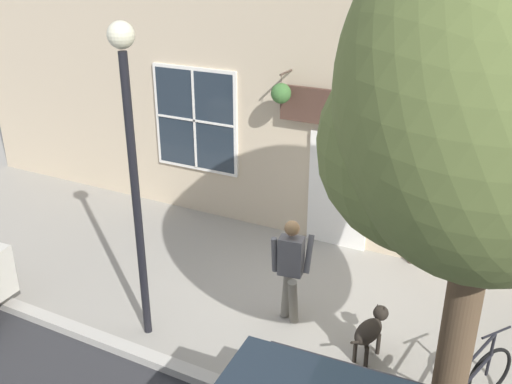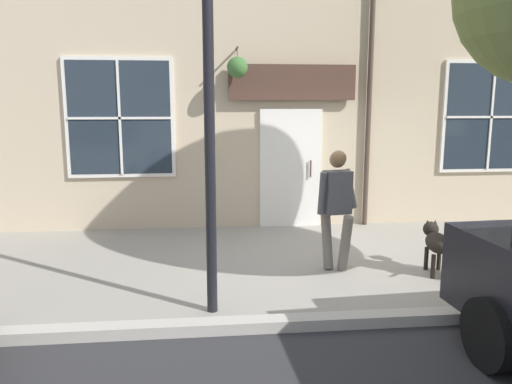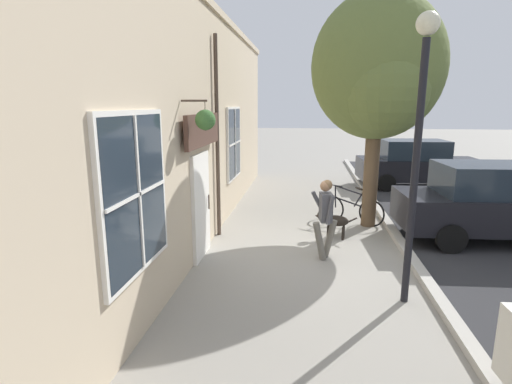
{
  "view_description": "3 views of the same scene",
  "coord_description": "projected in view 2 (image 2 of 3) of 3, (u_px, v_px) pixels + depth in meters",
  "views": [
    {
      "loc": [
        6.67,
        2.48,
        5.05
      ],
      "look_at": [
        -1.3,
        -1.63,
        1.13
      ],
      "focal_mm": 40.0,
      "sensor_mm": 36.0,
      "label": 1
    },
    {
      "loc": [
        6.55,
        -1.98,
        2.2
      ],
      "look_at": [
        -0.09,
        -1.28,
        1.01
      ],
      "focal_mm": 35.0,
      "sensor_mm": 36.0,
      "label": 2
    },
    {
      "loc": [
        -0.1,
        -7.93,
        3.02
      ],
      "look_at": [
        -0.97,
        -1.12,
        1.51
      ],
      "focal_mm": 28.0,
      "sensor_mm": 36.0,
      "label": 3
    }
  ],
  "objects": [
    {
      "name": "pedestrian_walking",
      "position": [
        337.0,
        200.0,
        6.52
      ],
      "size": [
        0.56,
        0.55,
        1.61
      ],
      "color": "#6B665B",
      "rests_on": "ground_plane"
    },
    {
      "name": "street_lamp",
      "position": [
        208.0,
        37.0,
        4.86
      ],
      "size": [
        0.32,
        0.32,
        4.26
      ],
      "color": "black",
      "rests_on": "ground_plane"
    },
    {
      "name": "ground_plane",
      "position": [
        347.0,
        262.0,
        7.01
      ],
      "size": [
        90.0,
        90.0,
        0.0
      ],
      "primitive_type": "plane",
      "color": "gray"
    },
    {
      "name": "storefront_facade",
      "position": [
        314.0,
        81.0,
        8.84
      ],
      "size": [
        0.95,
        18.0,
        5.17
      ],
      "color": "#C6B293",
      "rests_on": "ground_plane"
    },
    {
      "name": "dog_on_leash",
      "position": [
        436.0,
        241.0,
        6.5
      ],
      "size": [
        0.96,
        0.37,
        0.65
      ],
      "color": "black",
      "rests_on": "ground_plane"
    }
  ]
}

